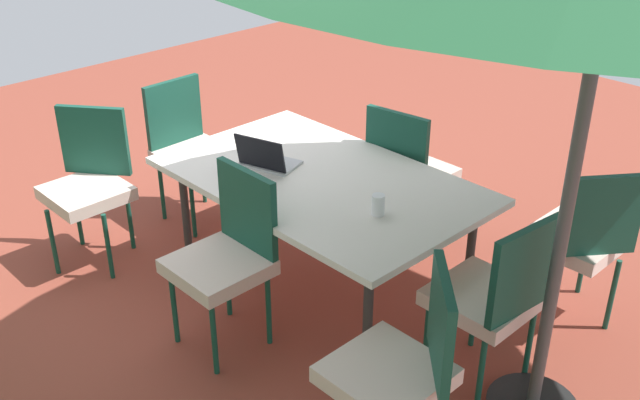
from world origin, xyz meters
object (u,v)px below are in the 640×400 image
object	(u,v)px
chair_south	(407,168)
chair_east	(189,145)
chair_northwest	(402,364)
laptop	(267,160)
chair_west	(494,293)
chair_north	(227,252)
dining_table	(320,185)
cup	(378,205)
chair_southwest	(581,235)
chair_northeast	(89,180)

from	to	relation	value
chair_south	chair_east	bearing A→B (deg)	24.02
chair_northwest	laptop	xyz separation A→B (m)	(1.56, -0.59, 0.23)
chair_west	chair_north	distance (m)	1.37
chair_west	chair_east	size ratio (longest dim) A/B	1.00
chair_north	chair_northwest	bearing A→B (deg)	-0.32
chair_north	laptop	world-z (taller)	chair_north
dining_table	chair_west	world-z (taller)	chair_west
chair_west	cup	distance (m)	0.74
dining_table	cup	distance (m)	0.54
cup	chair_south	bearing A→B (deg)	-59.43
chair_northwest	chair_southwest	xyz separation A→B (m)	(0.01, -1.51, 0.00)
chair_east	chair_north	bearing A→B (deg)	-118.66
laptop	chair_east	bearing A→B (deg)	-22.48
chair_northeast	chair_northwest	size ratio (longest dim) A/B	1.00
chair_southwest	chair_south	size ratio (longest dim) A/B	1.00
chair_northeast	chair_south	size ratio (longest dim) A/B	1.00
chair_west	chair_northeast	xyz separation A→B (m)	(2.46, 0.79, 0.00)
chair_east	chair_southwest	distance (m)	2.63
chair_northeast	chair_southwest	size ratio (longest dim) A/B	1.00
chair_east	chair_north	world-z (taller)	same
chair_west	chair_north	world-z (taller)	same
laptop	cup	size ratio (longest dim) A/B	3.38
chair_northeast	chair_south	distance (m)	2.01
chair_west	chair_east	world-z (taller)	same
chair_northwest	chair_southwest	world-z (taller)	same
chair_southwest	chair_south	xyz separation A→B (m)	(1.21, 0.03, 0.00)
dining_table	chair_east	xyz separation A→B (m)	(1.26, 0.04, -0.14)
chair_northwest	chair_southwest	distance (m)	1.51
chair_northeast	chair_northwest	bearing A→B (deg)	-36.05
chair_north	dining_table	bearing A→B (deg)	93.07
chair_east	chair_southwest	size ratio (longest dim) A/B	1.00
chair_north	chair_northeast	bearing A→B (deg)	-175.37
chair_northeast	dining_table	bearing A→B (deg)	-5.19
chair_south	chair_west	bearing A→B (deg)	139.29
chair_northwest	cup	bearing A→B (deg)	-176.35
chair_north	cup	world-z (taller)	chair_north
chair_south	cup	distance (m)	1.01
chair_northwest	chair_east	bearing A→B (deg)	-150.15
dining_table	cup	world-z (taller)	cup
dining_table	chair_southwest	size ratio (longest dim) A/B	1.90
chair_north	chair_south	xyz separation A→B (m)	(0.01, -1.46, 0.00)
chair_southwest	chair_north	bearing A→B (deg)	-2.03
chair_west	chair_northeast	size ratio (longest dim) A/B	1.00
chair_west	chair_south	distance (m)	1.42
dining_table	chair_northeast	xyz separation A→B (m)	(1.25, 0.80, -0.14)
chair_northwest	chair_west	bearing A→B (deg)	137.18
cup	chair_west	bearing A→B (deg)	-173.80
chair_east	cup	bearing A→B (deg)	-92.97
chair_northwest	cup	distance (m)	0.99
chair_northwest	chair_south	xyz separation A→B (m)	(1.22, -1.48, 0.00)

